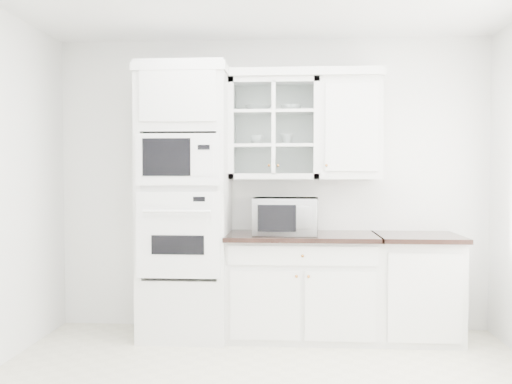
{
  "coord_description": "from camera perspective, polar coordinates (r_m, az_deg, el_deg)",
  "views": [
    {
      "loc": [
        0.18,
        -3.33,
        1.45
      ],
      "look_at": [
        -0.1,
        1.05,
        1.3
      ],
      "focal_mm": 38.0,
      "sensor_mm": 36.0,
      "label": 1
    }
  ],
  "objects": [
    {
      "name": "bowl_b",
      "position": [
        4.94,
        3.73,
        8.8
      ],
      "size": [
        0.22,
        0.22,
        0.06
      ],
      "primitive_type": "imported",
      "rotation": [
        0.0,
        0.0,
        0.22
      ],
      "color": "white",
      "rests_on": "upper_cabinet_glass"
    },
    {
      "name": "room_shell",
      "position": [
        3.77,
        0.92,
        6.96
      ],
      "size": [
        4.0,
        3.5,
        2.7
      ],
      "color": "white",
      "rests_on": "ground"
    },
    {
      "name": "bowl_a",
      "position": [
        4.96,
        0.21,
        8.78
      ],
      "size": [
        0.3,
        0.3,
        0.06
      ],
      "primitive_type": "imported",
      "rotation": [
        0.0,
        0.0,
        0.34
      ],
      "color": "white",
      "rests_on": "upper_cabinet_glass"
    },
    {
      "name": "cup_a",
      "position": [
        4.92,
        0.13,
        5.5
      ],
      "size": [
        0.12,
        0.12,
        0.09
      ],
      "primitive_type": "imported",
      "rotation": [
        0.0,
        0.0,
        0.06
      ],
      "color": "white",
      "rests_on": "upper_cabinet_glass"
    },
    {
      "name": "upper_cabinet_glass",
      "position": [
        4.93,
        1.92,
        6.62
      ],
      "size": [
        0.8,
        0.33,
        0.9
      ],
      "color": "silver",
      "rests_on": "room_shell"
    },
    {
      "name": "base_cabinet_run",
      "position": [
        4.88,
        4.83,
        -9.73
      ],
      "size": [
        1.32,
        0.67,
        0.92
      ],
      "color": "silver",
      "rests_on": "ground"
    },
    {
      "name": "crown_molding",
      "position": [
        4.97,
        0.68,
        12.22
      ],
      "size": [
        2.14,
        0.38,
        0.07
      ],
      "primitive_type": "cube",
      "color": "white",
      "rests_on": "room_shell"
    },
    {
      "name": "oven_column",
      "position": [
        4.84,
        -7.42,
        -1.02
      ],
      "size": [
        0.76,
        0.68,
        2.4
      ],
      "color": "silver",
      "rests_on": "ground"
    },
    {
      "name": "cup_b",
      "position": [
        4.94,
        3.28,
        5.55
      ],
      "size": [
        0.12,
        0.12,
        0.1
      ],
      "primitive_type": "imported",
      "rotation": [
        0.0,
        0.0,
        -0.15
      ],
      "color": "white",
      "rests_on": "upper_cabinet_glass"
    },
    {
      "name": "upper_cabinet_solid",
      "position": [
        4.96,
        9.79,
        6.56
      ],
      "size": [
        0.55,
        0.33,
        0.9
      ],
      "primitive_type": "cube",
      "color": "silver",
      "rests_on": "room_shell"
    },
    {
      "name": "countertop_microwave",
      "position": [
        4.74,
        3.18,
        -2.53
      ],
      "size": [
        0.58,
        0.49,
        0.32
      ],
      "primitive_type": "imported",
      "rotation": [
        0.0,
        0.0,
        3.08
      ],
      "color": "white",
      "rests_on": "base_cabinet_run"
    },
    {
      "name": "extra_base_cabinet",
      "position": [
        5.0,
        16.53,
        -9.51
      ],
      "size": [
        0.72,
        0.67,
        0.92
      ],
      "color": "silver",
      "rests_on": "ground"
    }
  ]
}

